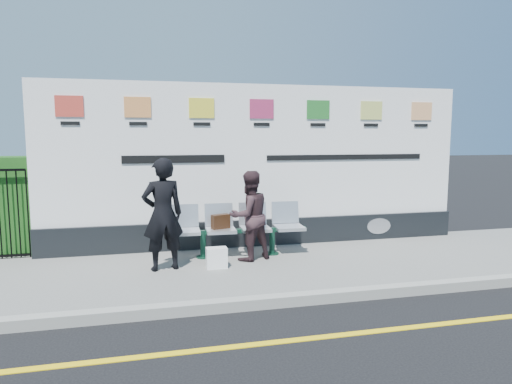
% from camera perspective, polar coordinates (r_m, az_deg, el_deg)
% --- Properties ---
extents(ground, '(80.00, 80.00, 0.00)m').
position_cam_1_polar(ground, '(5.18, 5.82, -17.89)').
color(ground, black).
extents(pavement, '(14.00, 3.00, 0.12)m').
position_cam_1_polar(pavement, '(7.42, -0.67, -9.58)').
color(pavement, slate).
rests_on(pavement, ground).
extents(kerb, '(14.00, 0.18, 0.14)m').
position_cam_1_polar(kerb, '(6.04, 2.60, -13.45)').
color(kerb, gray).
rests_on(kerb, ground).
extents(yellow_line, '(14.00, 0.10, 0.01)m').
position_cam_1_polar(yellow_line, '(5.18, 5.82, -17.85)').
color(yellow_line, yellow).
rests_on(yellow_line, ground).
extents(billboard, '(8.00, 0.30, 3.00)m').
position_cam_1_polar(billboard, '(8.57, 0.57, 1.95)').
color(billboard, black).
rests_on(billboard, pavement).
extents(bench, '(2.32, 0.69, 0.49)m').
position_cam_1_polar(bench, '(7.90, -2.24, -6.24)').
color(bench, silver).
rests_on(bench, pavement).
extents(woman_left, '(0.70, 0.53, 1.73)m').
position_cam_1_polar(woman_left, '(7.12, -11.58, -2.76)').
color(woman_left, black).
rests_on(woman_left, pavement).
extents(woman_right, '(0.88, 0.78, 1.49)m').
position_cam_1_polar(woman_right, '(7.56, -0.84, -2.98)').
color(woman_right, '#362327').
rests_on(woman_right, pavement).
extents(handbag_brown, '(0.33, 0.22, 0.24)m').
position_cam_1_polar(handbag_brown, '(7.79, -4.45, -3.70)').
color(handbag_brown, black).
rests_on(handbag_brown, bench).
extents(carrier_bag_white, '(0.32, 0.19, 0.32)m').
position_cam_1_polar(carrier_bag_white, '(7.24, -4.94, -8.20)').
color(carrier_bag_white, white).
rests_on(carrier_bag_white, pavement).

